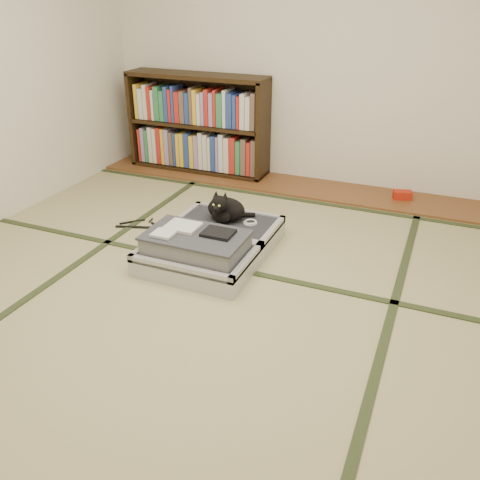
% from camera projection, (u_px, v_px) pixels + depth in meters
% --- Properties ---
extents(floor, '(4.50, 4.50, 0.00)m').
position_uv_depth(floor, '(209.00, 302.00, 2.96)').
color(floor, tan).
rests_on(floor, ground).
extents(wood_strip, '(4.00, 0.50, 0.02)m').
position_uv_depth(wood_strip, '(305.00, 187.00, 4.60)').
color(wood_strip, brown).
rests_on(wood_strip, ground).
extents(red_item, '(0.17, 0.13, 0.07)m').
position_uv_depth(red_item, '(402.00, 195.00, 4.32)').
color(red_item, '#AD1F0D').
rests_on(red_item, wood_strip).
extents(room_shell, '(4.50, 4.50, 4.50)m').
position_uv_depth(room_shell, '(200.00, 32.00, 2.30)').
color(room_shell, white).
rests_on(room_shell, ground).
extents(tatami_borders, '(4.00, 4.50, 0.01)m').
position_uv_depth(tatami_borders, '(241.00, 263.00, 3.36)').
color(tatami_borders, '#2D381E').
rests_on(tatami_borders, ground).
extents(bookcase, '(1.37, 0.31, 0.92)m').
position_uv_depth(bookcase, '(198.00, 126.00, 4.84)').
color(bookcase, black).
rests_on(bookcase, wood_strip).
extents(suitcase, '(0.72, 0.96, 0.28)m').
position_uv_depth(suitcase, '(210.00, 244.00, 3.40)').
color(suitcase, '#B0B0B5').
rests_on(suitcase, floor).
extents(cat, '(0.32, 0.32, 0.26)m').
position_uv_depth(cat, '(225.00, 209.00, 3.59)').
color(cat, black).
rests_on(cat, suitcase).
extents(cable_coil, '(0.10, 0.10, 0.02)m').
position_uv_depth(cable_coil, '(250.00, 222.00, 3.59)').
color(cable_coil, white).
rests_on(cable_coil, suitcase).
extents(hanger, '(0.40, 0.24, 0.01)m').
position_uv_depth(hanger, '(143.00, 226.00, 3.88)').
color(hanger, black).
rests_on(hanger, floor).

